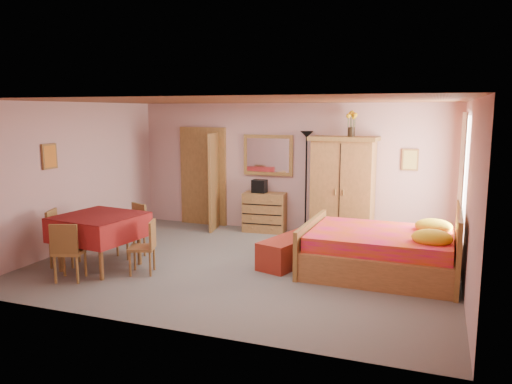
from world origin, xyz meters
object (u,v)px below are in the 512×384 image
at_px(bench, 291,250).
at_px(chair_north, 130,231).
at_px(chair_west, 64,238).
at_px(chair_east, 142,247).
at_px(sunflower_vase, 352,124).
at_px(chair_south, 70,251).
at_px(dining_table, 100,242).
at_px(bed, 381,239).
at_px(wardrobe, 343,188).
at_px(stereo, 259,186).
at_px(wall_mirror, 268,155).
at_px(floor_lamp, 306,183).
at_px(chest_of_drawers, 265,212).

height_order(bench, chair_north, chair_north).
bearing_deg(chair_west, chair_east, 71.83).
bearing_deg(sunflower_vase, chair_east, -129.58).
bearing_deg(chair_north, chair_south, 108.85).
bearing_deg(dining_table, bed, 17.06).
bearing_deg(wardrobe, sunflower_vase, 15.00).
relative_size(wardrobe, bench, 1.50).
bearing_deg(chair_south, bench, 15.01).
xyz_separation_m(stereo, chair_west, (-2.14, -3.23, -0.48)).
relative_size(wall_mirror, chair_west, 1.17).
relative_size(floor_lamp, chair_north, 2.32).
relative_size(wardrobe, chair_east, 2.41).
relative_size(wall_mirror, wardrobe, 0.53).
height_order(wall_mirror, chair_west, wall_mirror).
distance_m(chair_south, chair_north, 1.34).
relative_size(dining_table, chair_west, 1.29).
relative_size(chest_of_drawers, dining_table, 0.73).
height_order(wall_mirror, chair_north, wall_mirror).
xyz_separation_m(sunflower_vase, dining_table, (-3.35, -3.13, -1.78)).
bearing_deg(stereo, chair_north, -120.68).
distance_m(chair_south, chair_east, 1.03).
xyz_separation_m(sunflower_vase, bench, (-0.60, -1.88, -1.99)).
bearing_deg(dining_table, chair_west, -172.95).
height_order(wall_mirror, bed, wall_mirror).
distance_m(sunflower_vase, bed, 2.63).
bearing_deg(wall_mirror, chair_south, -113.04).
bearing_deg(wall_mirror, chair_west, -123.31).
distance_m(chair_north, chair_west, 1.05).
relative_size(chest_of_drawers, chair_north, 0.96).
bearing_deg(stereo, wall_mirror, 62.18).
height_order(wardrobe, sunflower_vase, sunflower_vase).
bearing_deg(chest_of_drawers, bench, -63.53).
xyz_separation_m(stereo, wardrobe, (1.70, -0.05, 0.05)).
relative_size(chair_west, chair_east, 1.10).
bearing_deg(chair_south, sunflower_vase, 29.04).
bearing_deg(stereo, dining_table, -115.75).
distance_m(wardrobe, sunflower_vase, 1.23).
height_order(chest_of_drawers, floor_lamp, floor_lamp).
relative_size(chest_of_drawers, wardrobe, 0.43).
xyz_separation_m(wall_mirror, bed, (2.51, -2.09, -1.02)).
bearing_deg(chair_south, dining_table, 65.80).
xyz_separation_m(wall_mirror, chair_north, (-1.56, -2.65, -1.11)).
bearing_deg(floor_lamp, chair_south, -123.49).
distance_m(sunflower_vase, bench, 2.80).
relative_size(floor_lamp, wardrobe, 1.04).
height_order(wardrobe, bench, wardrobe).
distance_m(wall_mirror, bed, 3.43).
xyz_separation_m(chest_of_drawers, bed, (2.51, -1.88, 0.13)).
distance_m(chest_of_drawers, chair_north, 2.89).
distance_m(stereo, chair_east, 3.28).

